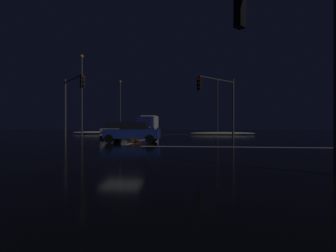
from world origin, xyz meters
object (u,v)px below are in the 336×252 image
object	(u,v)px
streetlamp_left_far	(120,103)
streetlamp_left_near	(82,90)
box_truck	(149,123)
traffic_signal_se	(289,29)
streetlamp_right_far	(218,102)
sedan_orange	(131,130)
traffic_signal_ne	(219,96)
sedan_silver	(116,130)
sedan_gray	(138,129)
sedan_blue_crossing	(133,132)
traffic_signal_nw	(72,95)

from	to	relation	value
streetlamp_left_far	streetlamp_left_near	world-z (taller)	streetlamp_left_near
box_truck	traffic_signal_se	size ratio (longest dim) A/B	1.31
box_truck	streetlamp_right_far	xyz separation A→B (m)	(12.30, 1.81, 3.87)
sedan_orange	traffic_signal_ne	bearing A→B (deg)	-39.82
sedan_silver	sedan_orange	distance (m)	5.62
sedan_silver	sedan_orange	size ratio (longest dim) A/B	1.00
sedan_silver	streetlamp_right_far	bearing A→B (deg)	57.54
streetlamp_left_far	sedan_gray	bearing A→B (deg)	-58.66
sedan_blue_crossing	streetlamp_left_near	bearing A→B (deg)	131.29
traffic_signal_ne	sedan_orange	bearing A→B (deg)	140.18
sedan_gray	streetlamp_left_far	world-z (taller)	streetlamp_left_far
sedan_orange	streetlamp_left_far	xyz separation A→B (m)	(-5.72, 14.16, 4.79)
traffic_signal_nw	streetlamp_left_far	bearing A→B (deg)	95.53
sedan_silver	traffic_signal_se	size ratio (longest dim) A/B	0.69
sedan_orange	sedan_blue_crossing	size ratio (longest dim) A/B	1.00
box_truck	sedan_orange	bearing A→B (deg)	-90.23
traffic_signal_ne	traffic_signal_se	xyz separation A→B (m)	(0.55, -14.30, 0.30)
sedan_blue_crossing	streetlamp_right_far	distance (m)	28.11
traffic_signal_ne	traffic_signal_se	world-z (taller)	traffic_signal_se
traffic_signal_ne	streetlamp_right_far	bearing A→B (deg)	84.56
traffic_signal_nw	traffic_signal_se	bearing A→B (deg)	-45.00
sedan_silver	traffic_signal_se	bearing A→B (deg)	-57.42
sedan_blue_crossing	traffic_signal_nw	world-z (taller)	traffic_signal_nw
streetlamp_right_far	sedan_orange	bearing A→B (deg)	-131.08
streetlamp_right_far	traffic_signal_se	bearing A→B (deg)	-92.49
traffic_signal_ne	box_truck	bearing A→B (deg)	115.94
traffic_signal_ne	streetlamp_right_far	size ratio (longest dim) A/B	0.58
traffic_signal_se	streetlamp_right_far	world-z (taller)	streetlamp_right_far
streetlamp_right_far	traffic_signal_nw	bearing A→B (deg)	-124.95
sedan_silver	sedan_blue_crossing	bearing A→B (deg)	-61.70
sedan_silver	streetlamp_right_far	world-z (taller)	streetlamp_right_far
sedan_silver	traffic_signal_nw	bearing A→B (deg)	-138.35
sedan_orange	streetlamp_left_near	world-z (taller)	streetlamp_left_near
traffic_signal_nw	traffic_signal_ne	bearing A→B (deg)	0.17
sedan_orange	traffic_signal_se	distance (m)	25.44
sedan_blue_crossing	traffic_signal_ne	xyz separation A→B (m)	(7.00, 3.48, 3.17)
box_truck	traffic_signal_nw	world-z (taller)	traffic_signal_nw
box_truck	sedan_blue_crossing	size ratio (longest dim) A/B	1.91
traffic_signal_ne	streetlamp_left_far	distance (m)	27.73
sedan_gray	sedan_silver	bearing A→B (deg)	-89.57
sedan_blue_crossing	traffic_signal_nw	xyz separation A→B (m)	(-6.71, 3.44, 3.40)
streetlamp_left_far	streetlamp_right_far	size ratio (longest dim) A/B	1.00
streetlamp_left_far	streetlamp_left_near	distance (m)	16.00
traffic_signal_se	streetlamp_left_near	world-z (taller)	streetlamp_left_near
sedan_orange	box_truck	xyz separation A→B (m)	(0.05, 12.35, 0.91)
sedan_silver	streetlamp_left_far	distance (m)	21.08
traffic_signal_ne	streetlamp_left_near	size ratio (longest dim) A/B	0.57
streetlamp_left_far	streetlamp_right_far	distance (m)	18.06
sedan_orange	sedan_blue_crossing	distance (m)	12.40
sedan_gray	streetlamp_right_far	bearing A→B (deg)	35.00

